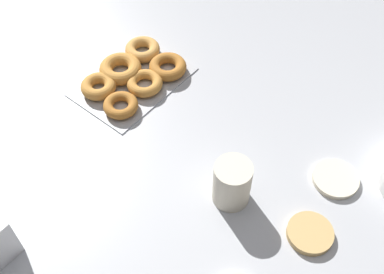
{
  "coord_description": "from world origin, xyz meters",
  "views": [
    {
      "loc": [
        0.42,
        0.28,
        0.83
      ],
      "look_at": [
        -0.07,
        -0.11,
        0.04
      ],
      "focal_mm": 45.0,
      "sensor_mm": 36.0,
      "label": 1
    }
  ],
  "objects_px": {
    "donut_tray": "(133,75)",
    "pancake_1": "(310,233)",
    "pancake_2": "(336,179)",
    "paper_cup": "(232,183)"
  },
  "relations": [
    {
      "from": "pancake_1",
      "to": "donut_tray",
      "type": "bearing_deg",
      "value": -99.5
    },
    {
      "from": "pancake_1",
      "to": "donut_tray",
      "type": "xyz_separation_m",
      "value": [
        -0.09,
        -0.55,
        0.01
      ]
    },
    {
      "from": "donut_tray",
      "to": "paper_cup",
      "type": "height_order",
      "value": "paper_cup"
    },
    {
      "from": "donut_tray",
      "to": "pancake_1",
      "type": "bearing_deg",
      "value": 80.5
    },
    {
      "from": "pancake_2",
      "to": "paper_cup",
      "type": "distance_m",
      "value": 0.23
    },
    {
      "from": "pancake_1",
      "to": "pancake_2",
      "type": "distance_m",
      "value": 0.14
    },
    {
      "from": "pancake_1",
      "to": "paper_cup",
      "type": "height_order",
      "value": "paper_cup"
    },
    {
      "from": "pancake_2",
      "to": "donut_tray",
      "type": "relative_size",
      "value": 0.35
    },
    {
      "from": "pancake_2",
      "to": "donut_tray",
      "type": "height_order",
      "value": "donut_tray"
    },
    {
      "from": "pancake_2",
      "to": "paper_cup",
      "type": "bearing_deg",
      "value": -40.58
    }
  ]
}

